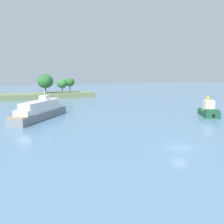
# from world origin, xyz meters

# --- Properties ---
(ground_plane) EXTENTS (400.00, 400.00, 0.00)m
(ground_plane) POSITION_xyz_m (0.00, 0.00, 0.00)
(ground_plane) COLOR slate
(treeline_island) EXTENTS (68.61, 12.62, 10.39)m
(treeline_island) POSITION_xyz_m (-16.70, 86.06, 2.84)
(treeline_island) COLOR #66754C
(treeline_island) RESTS_ON ground
(tugboat) EXTENTS (7.67, 9.46, 5.28)m
(tugboat) POSITION_xyz_m (25.75, 19.09, 1.38)
(tugboat) COLOR #19472D
(tugboat) RESTS_ON ground
(white_riverboat) EXTENTS (16.82, 18.98, 6.89)m
(white_riverboat) POSITION_xyz_m (-14.24, 34.15, 1.91)
(white_riverboat) COLOR slate
(white_riverboat) RESTS_ON ground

